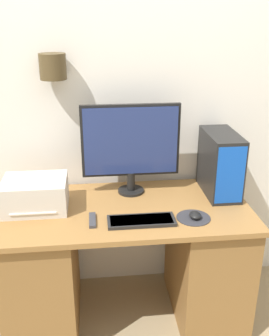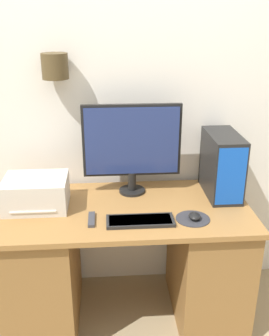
{
  "view_description": "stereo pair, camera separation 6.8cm",
  "coord_description": "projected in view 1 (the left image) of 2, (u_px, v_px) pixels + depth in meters",
  "views": [
    {
      "loc": [
        -0.17,
        -1.63,
        1.82
      ],
      "look_at": [
        0.05,
        0.35,
        1.01
      ],
      "focal_mm": 42.0,
      "sensor_mm": 36.0,
      "label": 1
    },
    {
      "loc": [
        -0.1,
        -1.64,
        1.82
      ],
      "look_at": [
        0.05,
        0.35,
        1.01
      ],
      "focal_mm": 42.0,
      "sensor_mm": 36.0,
      "label": 2
    }
  ],
  "objects": [
    {
      "name": "wall_back",
      "position": [
        119.0,
        92.0,
        2.4
      ],
      "size": [
        6.4,
        0.2,
        2.7
      ],
      "color": "white",
      "rests_on": "ground_plane"
    },
    {
      "name": "desk",
      "position": [
        126.0,
        262.0,
        2.38
      ],
      "size": [
        1.42,
        0.71,
        0.77
      ],
      "color": "olive",
      "rests_on": "ground_plane"
    },
    {
      "name": "monitor",
      "position": [
        131.0,
        144.0,
        2.32
      ],
      "size": [
        0.58,
        0.16,
        0.55
      ],
      "color": "black",
      "rests_on": "desk"
    },
    {
      "name": "keyboard",
      "position": [
        141.0,
        221.0,
        2.08
      ],
      "size": [
        0.36,
        0.14,
        0.02
      ],
      "color": "black",
      "rests_on": "desk"
    },
    {
      "name": "mousepad",
      "position": [
        193.0,
        218.0,
        2.12
      ],
      "size": [
        0.18,
        0.18,
        0.0
      ],
      "color": "#2D2D33",
      "rests_on": "desk"
    },
    {
      "name": "mouse",
      "position": [
        195.0,
        215.0,
        2.11
      ],
      "size": [
        0.06,
        0.08,
        0.03
      ],
      "color": "black",
      "rests_on": "mousepad"
    },
    {
      "name": "computer_tower",
      "position": [
        220.0,
        164.0,
        2.36
      ],
      "size": [
        0.18,
        0.38,
        0.38
      ],
      "color": "black",
      "rests_on": "desk"
    },
    {
      "name": "printer",
      "position": [
        35.0,
        194.0,
        2.2
      ],
      "size": [
        0.35,
        0.28,
        0.17
      ],
      "color": "beige",
      "rests_on": "desk"
    },
    {
      "name": "remote_control",
      "position": [
        92.0,
        220.0,
        2.09
      ],
      "size": [
        0.03,
        0.15,
        0.02
      ],
      "color": "#38383D",
      "rests_on": "desk"
    }
  ]
}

